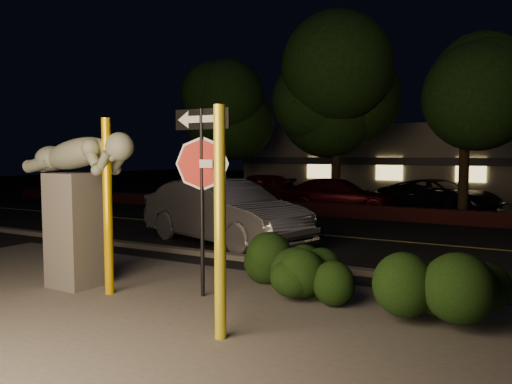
% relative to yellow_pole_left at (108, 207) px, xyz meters
% --- Properties ---
extents(ground, '(90.00, 90.00, 0.00)m').
position_rel_yellow_pole_left_xyz_m(ground, '(1.51, 10.56, -1.49)').
color(ground, black).
rests_on(ground, ground).
extents(patio, '(14.00, 6.00, 0.02)m').
position_rel_yellow_pole_left_xyz_m(patio, '(1.51, -0.44, -1.48)').
color(patio, '#4C4944').
rests_on(patio, ground).
extents(road, '(80.00, 8.00, 0.01)m').
position_rel_yellow_pole_left_xyz_m(road, '(1.51, 7.56, -1.49)').
color(road, black).
rests_on(road, ground).
extents(lane_marking, '(80.00, 0.12, 0.00)m').
position_rel_yellow_pole_left_xyz_m(lane_marking, '(1.51, 7.56, -1.48)').
color(lane_marking, '#C4B74E').
rests_on(lane_marking, road).
extents(curb, '(80.00, 0.25, 0.12)m').
position_rel_yellow_pole_left_xyz_m(curb, '(1.51, 3.46, -1.43)').
color(curb, '#4C4944').
rests_on(curb, ground).
extents(brick_wall, '(40.00, 0.35, 0.50)m').
position_rel_yellow_pole_left_xyz_m(brick_wall, '(1.51, 11.86, -1.24)').
color(brick_wall, '#4E1919').
rests_on(brick_wall, ground).
extents(parking_lot, '(40.00, 12.00, 0.01)m').
position_rel_yellow_pole_left_xyz_m(parking_lot, '(1.51, 17.56, -1.49)').
color(parking_lot, black).
rests_on(parking_lot, ground).
extents(building, '(22.00, 10.20, 4.00)m').
position_rel_yellow_pole_left_xyz_m(building, '(1.51, 25.54, 0.51)').
color(building, gray).
rests_on(building, ground).
extents(tree_far_a, '(4.60, 4.60, 7.43)m').
position_rel_yellow_pole_left_xyz_m(tree_far_a, '(-6.49, 13.56, 3.85)').
color(tree_far_a, black).
rests_on(tree_far_a, ground).
extents(tree_far_b, '(5.20, 5.20, 8.41)m').
position_rel_yellow_pole_left_xyz_m(tree_far_b, '(-0.99, 13.76, 4.56)').
color(tree_far_b, black).
rests_on(tree_far_b, ground).
extents(tree_far_c, '(4.80, 4.80, 7.84)m').
position_rel_yellow_pole_left_xyz_m(tree_far_c, '(4.01, 13.36, 4.17)').
color(tree_far_c, black).
rests_on(tree_far_c, ground).
extents(yellow_pole_left, '(0.15, 0.15, 2.99)m').
position_rel_yellow_pole_left_xyz_m(yellow_pole_left, '(0.00, 0.00, 0.00)').
color(yellow_pole_left, '#ECB401').
rests_on(yellow_pole_left, ground).
extents(yellow_pole_right, '(0.15, 0.15, 3.00)m').
position_rel_yellow_pole_left_xyz_m(yellow_pole_right, '(2.77, -0.80, 0.01)').
color(yellow_pole_right, yellow).
rests_on(yellow_pole_right, ground).
extents(signpost, '(1.06, 0.08, 3.12)m').
position_rel_yellow_pole_left_xyz_m(signpost, '(1.46, 0.66, 0.73)').
color(signpost, black).
rests_on(signpost, ground).
extents(sculpture, '(2.56, 0.82, 2.75)m').
position_rel_yellow_pole_left_xyz_m(sculpture, '(-0.85, 0.11, 0.20)').
color(sculpture, '#4C4944').
rests_on(sculpture, ground).
extents(hedge_center, '(1.87, 0.92, 0.96)m').
position_rel_yellow_pole_left_xyz_m(hedge_center, '(2.15, 1.99, -1.01)').
color(hedge_center, black).
rests_on(hedge_center, ground).
extents(hedge_right, '(1.82, 1.39, 1.06)m').
position_rel_yellow_pole_left_xyz_m(hedge_right, '(3.09, 1.40, -0.97)').
color(hedge_right, black).
rests_on(hedge_right, ground).
extents(hedge_far_right, '(1.72, 1.19, 1.12)m').
position_rel_yellow_pole_left_xyz_m(hedge_far_right, '(5.24, 1.21, -0.93)').
color(hedge_far_right, black).
rests_on(hedge_far_right, ground).
extents(silver_sedan, '(5.48, 3.28, 1.71)m').
position_rel_yellow_pole_left_xyz_m(silver_sedan, '(-0.95, 5.04, -0.64)').
color(silver_sedan, '#B6B6BB').
rests_on(silver_sedan, ground).
extents(parked_car_red, '(4.58, 2.52, 1.48)m').
position_rel_yellow_pole_left_xyz_m(parked_car_red, '(-4.84, 15.31, -0.75)').
color(parked_car_red, maroon).
rests_on(parked_car_red, ground).
extents(parked_car_darkred, '(4.97, 2.68, 1.37)m').
position_rel_yellow_pole_left_xyz_m(parked_car_darkred, '(-0.78, 13.58, -0.81)').
color(parked_car_darkred, '#40050C').
rests_on(parked_car_darkred, ground).
extents(parked_car_dark, '(5.35, 3.60, 1.36)m').
position_rel_yellow_pole_left_xyz_m(parked_car_dark, '(2.91, 15.15, -0.81)').
color(parked_car_dark, black).
rests_on(parked_car_dark, ground).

